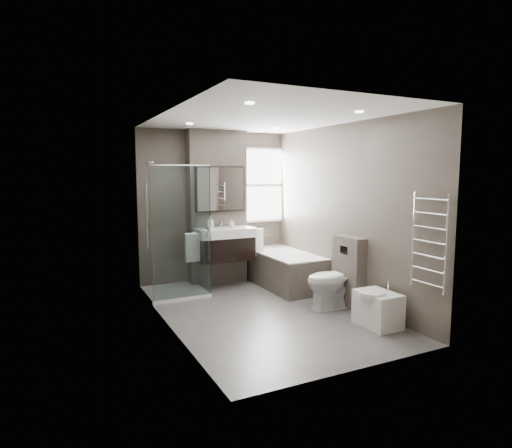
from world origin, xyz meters
TOP-DOWN VIEW (x-y plane):
  - room at (0.00, 0.00)m, footprint 2.70×3.90m
  - vanity_pier at (0.00, 1.77)m, footprint 1.00×0.25m
  - vanity at (0.00, 1.43)m, footprint 0.95×0.47m
  - mirror_cabinet at (0.00, 1.61)m, footprint 0.86×0.08m
  - towel_left at (-0.56, 1.40)m, footprint 0.24×0.06m
  - towel_right at (0.56, 1.40)m, footprint 0.24×0.06m
  - shower_enclosure at (-0.75, 1.35)m, footprint 0.90×0.90m
  - bathtub at (0.92, 1.10)m, footprint 0.75×1.60m
  - window at (0.90, 1.88)m, footprint 0.98×0.06m
  - toilet at (0.97, -0.23)m, footprint 0.82×0.48m
  - cistern_box at (1.21, -0.25)m, footprint 0.19×0.55m
  - bidet at (1.01, -1.07)m, footprint 0.46×0.54m
  - towel_radiator at (1.25, -1.60)m, footprint 0.03×0.49m
  - soap_bottle_a at (-0.25, 1.43)m, footprint 0.10×0.10m
  - soap_bottle_b at (0.14, 1.48)m, footprint 0.10×0.10m

SIDE VIEW (x-z plane):
  - bidet at x=1.01m, z-range -0.05..0.51m
  - bathtub at x=0.92m, z-range 0.03..0.60m
  - toilet at x=0.97m, z-range 0.00..0.82m
  - shower_enclosure at x=-0.75m, z-range -0.51..1.49m
  - cistern_box at x=1.21m, z-range 0.00..1.00m
  - towel_left at x=-0.56m, z-range 0.50..0.94m
  - towel_right at x=0.56m, z-range 0.50..0.94m
  - vanity at x=0.00m, z-range 0.41..1.07m
  - soap_bottle_b at x=0.14m, z-range 1.00..1.13m
  - soap_bottle_a at x=-0.25m, z-range 1.00..1.21m
  - towel_radiator at x=1.25m, z-range 0.57..1.67m
  - room at x=0.00m, z-range -0.05..2.65m
  - vanity_pier at x=0.00m, z-range 0.00..2.60m
  - mirror_cabinet at x=0.00m, z-range 1.25..2.01m
  - window at x=0.90m, z-range 1.01..2.34m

